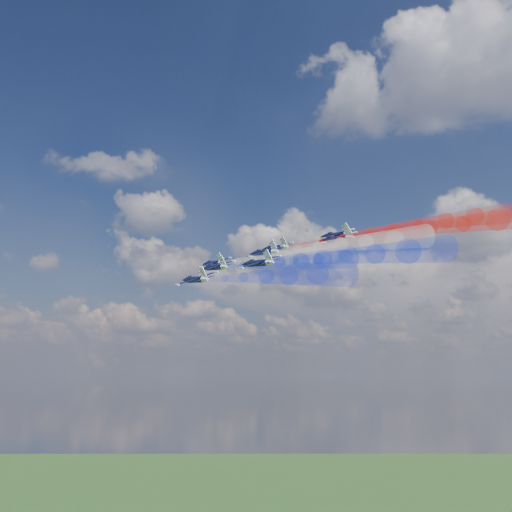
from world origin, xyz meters
The scene contains 16 objects.
jet_lead centered at (-34.54, -0.75, 159.74)m, with size 9.96×12.45×3.32m, color black, non-canonical shape.
trail_lead centered at (-10.14, -11.45, 156.53)m, with size 4.15×42.68×4.15m, color white, non-canonical shape.
jet_inner_left centered at (-24.68, -12.89, 155.72)m, with size 9.96×12.45×3.32m, color black, non-canonical shape.
trail_inner_left centered at (-0.27, -23.59, 152.52)m, with size 4.15×42.68×4.15m, color #1A31E5, non-canonical shape.
jet_inner_right centered at (-18.32, 4.63, 163.00)m, with size 9.96×12.45×3.32m, color black, non-canonical shape.
trail_inner_right centered at (6.08, -6.07, 159.79)m, with size 4.15×42.68×4.15m, color red, non-canonical shape.
jet_outer_left centered at (-18.37, -27.97, 150.06)m, with size 9.96×12.45×3.32m, color black, non-canonical shape.
trail_outer_left centered at (6.04, -38.66, 146.86)m, with size 4.15×42.68×4.15m, color #1A31E5, non-canonical shape.
jet_center_third centered at (-12.04, -10.67, 158.26)m, with size 9.96×12.45×3.32m, color black, non-canonical shape.
trail_center_third centered at (12.36, -21.36, 155.05)m, with size 4.15×42.68×4.15m, color white, non-canonical shape.
jet_outer_right centered at (-2.63, 8.48, 165.18)m, with size 9.96×12.45×3.32m, color black, non-canonical shape.
trail_outer_right centered at (21.78, -2.21, 161.97)m, with size 4.15×42.68×4.15m, color red, non-canonical shape.
jet_rear_left centered at (-5.23, -23.81, 152.87)m, with size 9.96×12.45×3.32m, color black, non-canonical shape.
trail_rear_left centered at (19.17, -34.51, 149.67)m, with size 4.15×42.68×4.15m, color #1A31E5, non-canonical shape.
jet_rear_right centered at (4.08, -5.49, 160.46)m, with size 9.96×12.45×3.32m, color black, non-canonical shape.
trail_rear_right centered at (28.48, -16.19, 157.25)m, with size 4.15×42.68×4.15m, color red, non-canonical shape.
Camera 1 is at (59.13, -122.28, 129.92)m, focal length 40.80 mm.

